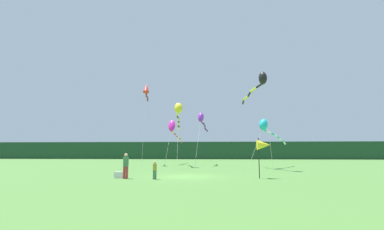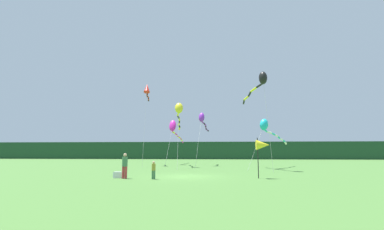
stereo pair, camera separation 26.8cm
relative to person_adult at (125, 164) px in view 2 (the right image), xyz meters
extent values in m
plane|color=#477533|center=(3.90, 1.93, -0.94)|extent=(120.00, 120.00, 0.00)
cube|color=#1E4228|center=(3.90, 46.93, 1.08)|extent=(108.00, 2.28, 4.04)
cylinder|color=#B23338|center=(-0.09, 0.00, -0.54)|extent=(0.17, 0.17, 0.81)
cylinder|color=#B23338|center=(0.09, 0.00, -0.54)|extent=(0.17, 0.17, 0.81)
cylinder|color=#3F724C|center=(0.00, 0.00, 0.19)|extent=(0.37, 0.37, 0.64)
sphere|color=tan|center=(0.00, 0.00, 0.62)|extent=(0.24, 0.24, 0.24)
cylinder|color=#3F724C|center=(1.98, -0.26, -0.66)|extent=(0.12, 0.12, 0.57)
cylinder|color=#3F724C|center=(2.11, -0.26, -0.66)|extent=(0.12, 0.12, 0.57)
cylinder|color=olive|center=(2.04, -0.26, -0.15)|extent=(0.26, 0.26, 0.45)
sphere|color=tan|center=(2.04, -0.26, 0.16)|extent=(0.17, 0.17, 0.17)
cube|color=silver|center=(-0.62, 0.42, -0.73)|extent=(0.55, 0.36, 0.42)
cylinder|color=black|center=(9.02, 0.88, 0.44)|extent=(0.06, 0.06, 2.75)
cone|color=yellow|center=(9.37, 0.88, 1.32)|extent=(0.90, 0.70, 0.70)
cylinder|color=#B2B2B2|center=(11.03, 7.46, 3.57)|extent=(0.29, 1.98, 9.01)
ellipsoid|color=black|center=(10.90, 8.44, 8.07)|extent=(0.94, 1.22, 1.41)
cylinder|color=black|center=(10.67, 9.01, 7.48)|extent=(0.64, 1.24, 0.34)
cylinder|color=yellow|center=(10.23, 10.15, 7.32)|extent=(0.64, 1.25, 0.38)
cylinder|color=black|center=(9.94, 11.34, 7.10)|extent=(0.32, 1.28, 0.45)
cylinder|color=yellow|center=(9.71, 12.54, 6.89)|extent=(0.55, 1.26, 0.37)
cylinder|color=black|center=(9.55, 13.74, 6.67)|extent=(0.23, 1.27, 0.45)
cylinder|color=#B2B2B2|center=(4.13, 14.73, 2.17)|extent=(0.55, 4.60, 6.24)
ellipsoid|color=purple|center=(4.40, 17.02, 5.29)|extent=(0.87, 1.29, 1.53)
cylinder|color=purple|center=(4.49, 17.27, 4.67)|extent=(0.40, 0.63, 0.35)
cylinder|color=black|center=(4.66, 17.78, 4.55)|extent=(0.35, 0.60, 0.28)
cylinder|color=purple|center=(4.81, 18.30, 4.42)|extent=(0.35, 0.63, 0.37)
cylinder|color=black|center=(4.87, 18.83, 4.28)|extent=(0.24, 0.59, 0.29)
cylinder|color=purple|center=(4.86, 19.37, 4.16)|extent=(0.22, 0.60, 0.33)
cylinder|color=black|center=(4.88, 19.91, 4.03)|extent=(0.24, 0.59, 0.32)
cylinder|color=purple|center=(4.96, 20.44, 3.93)|extent=(0.32, 0.60, 0.27)
cylinder|color=black|center=(5.09, 20.96, 3.85)|extent=(0.34, 0.61, 0.29)
cylinder|color=#B2B2B2|center=(0.12, 17.21, 1.75)|extent=(0.22, 4.47, 5.39)
ellipsoid|color=#E026B2|center=(0.22, 19.43, 4.43)|extent=(1.00, 1.31, 1.85)
cylinder|color=#E026B2|center=(0.14, 19.80, 3.69)|extent=(0.35, 0.79, 0.28)
cylinder|color=yellow|center=(0.17, 20.52, 3.57)|extent=(0.41, 0.81, 0.35)
cylinder|color=#E026B2|center=(0.37, 21.23, 3.41)|extent=(0.40, 0.81, 0.37)
cylinder|color=yellow|center=(0.44, 21.96, 3.27)|extent=(0.26, 0.78, 0.31)
cylinder|color=#E026B2|center=(0.48, 22.70, 3.16)|extent=(0.32, 0.79, 0.30)
cylinder|color=yellow|center=(0.63, 23.42, 3.01)|extent=(0.40, 0.82, 0.39)
cylinder|color=#E026B2|center=(0.77, 24.15, 2.85)|extent=(0.28, 0.79, 0.33)
cylinder|color=yellow|center=(0.83, 24.89, 2.66)|extent=(0.26, 0.82, 0.43)
cylinder|color=#E026B2|center=(0.88, 25.63, 2.43)|extent=(0.24, 0.81, 0.42)
cylinder|color=#B2B2B2|center=(-2.57, 14.84, 4.15)|extent=(0.61, 3.74, 10.19)
cone|color=red|center=(-2.87, 16.70, 9.24)|extent=(0.98, 1.30, 1.46)
cylinder|color=red|center=(-2.89, 16.91, 8.70)|extent=(0.25, 0.48, 0.27)
cylinder|color=black|center=(-2.97, 17.32, 8.62)|extent=(0.30, 0.50, 0.28)
cylinder|color=red|center=(-3.09, 17.72, 8.54)|extent=(0.35, 0.50, 0.28)
cylinder|color=black|center=(-3.17, 18.13, 8.47)|extent=(0.21, 0.45, 0.24)
cylinder|color=red|center=(-3.17, 18.55, 8.41)|extent=(0.22, 0.46, 0.27)
cylinder|color=black|center=(-3.20, 18.97, 8.35)|extent=(0.27, 0.48, 0.26)
cylinder|color=red|center=(-3.28, 19.38, 8.27)|extent=(0.31, 0.50, 0.29)
cylinder|color=black|center=(-3.38, 19.79, 8.18)|extent=(0.30, 0.49, 0.28)
cylinder|color=#B2B2B2|center=(2.11, 11.23, 2.52)|extent=(0.47, 4.55, 6.93)
ellipsoid|color=yellow|center=(1.88, 13.50, 5.98)|extent=(1.08, 1.32, 1.54)
cylinder|color=yellow|center=(1.76, 13.87, 5.32)|extent=(0.46, 0.86, 0.44)
cylinder|color=black|center=(1.65, 14.62, 5.09)|extent=(0.24, 0.84, 0.40)
cylinder|color=yellow|center=(1.65, 15.40, 4.87)|extent=(0.23, 0.84, 0.41)
cylinder|color=black|center=(1.58, 16.17, 4.67)|extent=(0.33, 0.85, 0.38)
cylinder|color=yellow|center=(1.42, 16.93, 4.45)|extent=(0.41, 0.86, 0.45)
cylinder|color=black|center=(1.36, 17.69, 4.22)|extent=(0.28, 0.84, 0.38)
cylinder|color=yellow|center=(1.31, 18.46, 4.00)|extent=(0.39, 0.87, 0.46)
cylinder|color=#B2B2B2|center=(10.33, 10.33, 1.41)|extent=(2.21, 2.79, 4.71)
ellipsoid|color=#1EB7CC|center=(11.42, 11.71, 3.76)|extent=(1.54, 1.64, 1.59)
cylinder|color=#1EB7CC|center=(11.61, 12.06, 3.14)|extent=(0.58, 0.84, 0.37)
cylinder|color=white|center=(12.11, 12.66, 2.98)|extent=(0.78, 0.67, 0.35)
cylinder|color=#1EB7CC|center=(12.66, 13.23, 2.84)|extent=(0.66, 0.79, 0.34)
cylinder|color=white|center=(13.14, 13.87, 2.70)|extent=(0.66, 0.78, 0.32)
cylinder|color=#1EB7CC|center=(13.56, 14.54, 2.53)|extent=(0.56, 0.85, 0.42)
cylinder|color=white|center=(13.99, 15.21, 2.33)|extent=(0.69, 0.77, 0.37)
cylinder|color=#1EB7CC|center=(14.45, 15.86, 2.15)|extent=(0.59, 0.83, 0.37)
cylinder|color=white|center=(14.82, 16.57, 1.94)|extent=(0.54, 0.86, 0.45)
camera|label=1|loc=(5.83, -18.34, 0.88)|focal=25.59mm
camera|label=2|loc=(6.10, -18.31, 0.88)|focal=25.59mm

